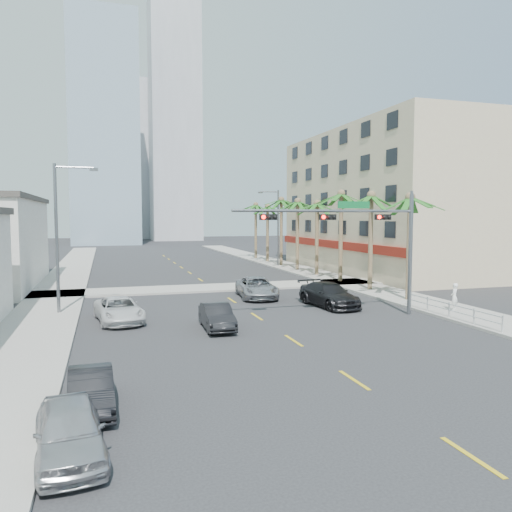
# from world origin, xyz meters

# --- Properties ---
(ground) EXTENTS (260.00, 260.00, 0.00)m
(ground) POSITION_xyz_m (0.00, 0.00, 0.00)
(ground) COLOR #262628
(ground) RESTS_ON ground
(sidewalk_right) EXTENTS (4.00, 120.00, 0.15)m
(sidewalk_right) POSITION_xyz_m (12.00, 20.00, 0.07)
(sidewalk_right) COLOR gray
(sidewalk_right) RESTS_ON ground
(sidewalk_left) EXTENTS (4.00, 120.00, 0.15)m
(sidewalk_left) POSITION_xyz_m (-12.00, 20.00, 0.07)
(sidewalk_left) COLOR gray
(sidewalk_left) RESTS_ON ground
(sidewalk_cross) EXTENTS (80.00, 4.00, 0.15)m
(sidewalk_cross) POSITION_xyz_m (0.00, 22.00, 0.07)
(sidewalk_cross) COLOR gray
(sidewalk_cross) RESTS_ON ground
(building_right) EXTENTS (15.25, 28.00, 15.00)m
(building_right) POSITION_xyz_m (21.99, 30.00, 7.50)
(building_right) COLOR #CFB692
(building_right) RESTS_ON ground
(tower_far_left) EXTENTS (14.00, 14.00, 48.00)m
(tower_far_left) POSITION_xyz_m (-8.00, 95.00, 24.00)
(tower_far_left) COLOR #99B2C6
(tower_far_left) RESTS_ON ground
(tower_far_right) EXTENTS (12.00, 12.00, 60.00)m
(tower_far_right) POSITION_xyz_m (9.00, 110.00, 30.00)
(tower_far_right) COLOR #ADADB2
(tower_far_right) RESTS_ON ground
(tower_far_center) EXTENTS (16.00, 16.00, 42.00)m
(tower_far_center) POSITION_xyz_m (-3.00, 125.00, 21.00)
(tower_far_center) COLOR #ADADB2
(tower_far_center) RESTS_ON ground
(traffic_signal_mast) EXTENTS (11.12, 0.54, 7.20)m
(traffic_signal_mast) POSITION_xyz_m (5.78, 7.95, 5.06)
(traffic_signal_mast) COLOR slate
(traffic_signal_mast) RESTS_ON ground
(palm_tree_0) EXTENTS (4.80, 4.80, 7.80)m
(palm_tree_0) POSITION_xyz_m (11.60, 12.00, 7.08)
(palm_tree_0) COLOR brown
(palm_tree_0) RESTS_ON ground
(palm_tree_1) EXTENTS (4.80, 4.80, 8.16)m
(palm_tree_1) POSITION_xyz_m (11.60, 17.20, 7.43)
(palm_tree_1) COLOR brown
(palm_tree_1) RESTS_ON ground
(palm_tree_2) EXTENTS (4.80, 4.80, 8.52)m
(palm_tree_2) POSITION_xyz_m (11.60, 22.40, 7.78)
(palm_tree_2) COLOR brown
(palm_tree_2) RESTS_ON ground
(palm_tree_3) EXTENTS (4.80, 4.80, 7.80)m
(palm_tree_3) POSITION_xyz_m (11.60, 27.60, 7.08)
(palm_tree_3) COLOR brown
(palm_tree_3) RESTS_ON ground
(palm_tree_4) EXTENTS (4.80, 4.80, 8.16)m
(palm_tree_4) POSITION_xyz_m (11.60, 32.80, 7.43)
(palm_tree_4) COLOR brown
(palm_tree_4) RESTS_ON ground
(palm_tree_5) EXTENTS (4.80, 4.80, 8.52)m
(palm_tree_5) POSITION_xyz_m (11.60, 38.00, 7.78)
(palm_tree_5) COLOR brown
(palm_tree_5) RESTS_ON ground
(palm_tree_6) EXTENTS (4.80, 4.80, 7.80)m
(palm_tree_6) POSITION_xyz_m (11.60, 43.20, 7.08)
(palm_tree_6) COLOR brown
(palm_tree_6) RESTS_ON ground
(palm_tree_7) EXTENTS (4.80, 4.80, 8.16)m
(palm_tree_7) POSITION_xyz_m (11.60, 48.40, 7.43)
(palm_tree_7) COLOR brown
(palm_tree_7) RESTS_ON ground
(streetlight_left) EXTENTS (2.55, 0.25, 9.00)m
(streetlight_left) POSITION_xyz_m (-11.00, 14.00, 5.06)
(streetlight_left) COLOR slate
(streetlight_left) RESTS_ON ground
(streetlight_right) EXTENTS (2.55, 0.25, 9.00)m
(streetlight_right) POSITION_xyz_m (11.00, 38.00, 5.06)
(streetlight_right) COLOR slate
(streetlight_right) RESTS_ON ground
(guardrail) EXTENTS (0.08, 8.08, 1.00)m
(guardrail) POSITION_xyz_m (10.30, 6.00, 0.67)
(guardrail) COLOR silver
(guardrail) RESTS_ON ground
(car_parked_near) EXTENTS (2.01, 4.11, 1.35)m
(car_parked_near) POSITION_xyz_m (-9.40, -5.18, 0.68)
(car_parked_near) COLOR #B5B4B9
(car_parked_near) RESTS_ON ground
(car_parked_mid) EXTENTS (1.44, 3.80, 1.24)m
(car_parked_mid) POSITION_xyz_m (-8.98, -2.17, 0.62)
(car_parked_mid) COLOR black
(car_parked_mid) RESTS_ON ground
(car_parked_far) EXTENTS (2.88, 5.18, 1.37)m
(car_parked_far) POSITION_xyz_m (-7.80, 10.77, 0.69)
(car_parked_far) COLOR silver
(car_parked_far) RESTS_ON ground
(car_lane_left) EXTENTS (1.54, 4.07, 1.33)m
(car_lane_left) POSITION_xyz_m (-2.95, 7.49, 0.66)
(car_lane_left) COLOR black
(car_lane_left) RESTS_ON ground
(car_lane_center) EXTENTS (3.08, 5.65, 1.50)m
(car_lane_center) POSITION_xyz_m (2.00, 16.52, 0.75)
(car_lane_center) COLOR #A8A8AC
(car_lane_center) RESTS_ON ground
(car_lane_right) EXTENTS (2.77, 5.56, 1.55)m
(car_lane_right) POSITION_xyz_m (5.50, 11.81, 0.78)
(car_lane_right) COLOR black
(car_lane_right) RESTS_ON ground
(pedestrian) EXTENTS (0.72, 0.69, 1.67)m
(pedestrian) POSITION_xyz_m (11.93, 7.63, 0.98)
(pedestrian) COLOR white
(pedestrian) RESTS_ON sidewalk_right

